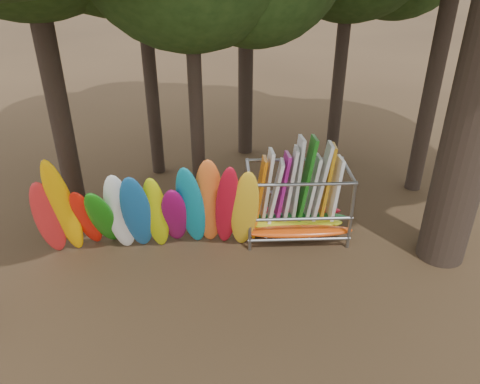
{
  "coord_description": "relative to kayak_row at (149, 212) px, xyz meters",
  "views": [
    {
      "loc": [
        -1.26,
        -9.61,
        7.52
      ],
      "look_at": [
        -0.79,
        1.5,
        1.4
      ],
      "focal_mm": 35.0,
      "sensor_mm": 36.0,
      "label": 1
    }
  ],
  "objects": [
    {
      "name": "ground",
      "position": [
        3.16,
        -0.64,
        -1.34
      ],
      "size": [
        120.0,
        120.0,
        0.0
      ],
      "primitive_type": "plane",
      "color": "#47331E",
      "rests_on": "ground"
    },
    {
      "name": "kayak_row",
      "position": [
        0.0,
        0.0,
        0.0
      ],
      "size": [
        5.8,
        1.86,
        3.26
      ],
      "color": "red",
      "rests_on": "ground"
    },
    {
      "name": "storage_rack",
      "position": [
        3.94,
        0.9,
        -0.37
      ],
      "size": [
        3.05,
        1.6,
        2.88
      ],
      "color": "gray",
      "rests_on": "ground"
    }
  ]
}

